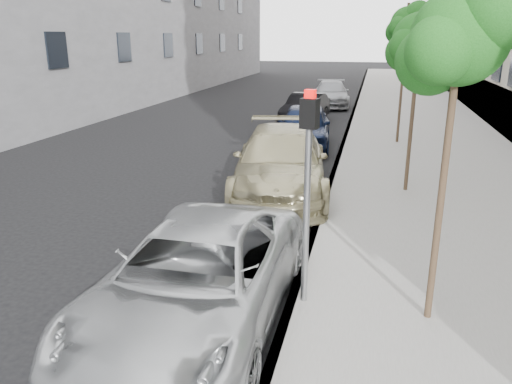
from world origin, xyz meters
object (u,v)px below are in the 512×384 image
(signal_pole, at_px, (308,175))
(sedan_blue, at_px, (304,126))
(minivan, at_px, (197,278))
(tree_near, at_px, (462,38))
(tree_far, at_px, (408,24))
(suv, at_px, (281,162))
(tree_mid, at_px, (420,40))
(sedan_rear, at_px, (331,94))
(sedan_black, at_px, (305,108))

(signal_pole, relative_size, sedan_blue, 0.68)
(minivan, bearing_deg, tree_near, 12.93)
(tree_far, relative_size, suv, 0.87)
(signal_pole, distance_m, suv, 6.16)
(tree_far, distance_m, suv, 8.65)
(minivan, bearing_deg, tree_far, 76.66)
(suv, bearing_deg, tree_far, 56.43)
(tree_mid, height_order, sedan_rear, tree_mid)
(tree_far, distance_m, minivan, 14.63)
(tree_far, xyz_separation_m, sedan_blue, (-3.51, -1.15, -3.69))
(tree_mid, bearing_deg, sedan_blue, 123.30)
(tree_mid, relative_size, sedan_rear, 0.92)
(tree_mid, distance_m, minivan, 8.61)
(signal_pole, bearing_deg, sedan_blue, 113.50)
(sedan_rear, bearing_deg, suv, -94.98)
(tree_near, bearing_deg, minivan, -167.33)
(signal_pole, bearing_deg, sedan_rear, 109.62)
(sedan_black, bearing_deg, tree_mid, -60.82)
(tree_mid, height_order, tree_far, tree_far)
(tree_mid, distance_m, suv, 4.60)
(tree_near, xyz_separation_m, suv, (-3.33, 5.90, -3.20))
(signal_pole, relative_size, sedan_black, 0.76)
(sedan_rear, bearing_deg, tree_near, -87.20)
(tree_mid, relative_size, signal_pole, 1.44)
(sedan_rear, bearing_deg, tree_mid, -84.07)
(tree_near, bearing_deg, sedan_rear, 98.50)
(tree_near, xyz_separation_m, signal_pole, (-1.87, 0.06, -1.90))
(minivan, xyz_separation_m, sedan_rear, (-0.22, 24.51, -0.01))
(suv, bearing_deg, signal_pole, -84.45)
(sedan_black, bearing_deg, sedan_rear, 91.79)
(sedan_black, bearing_deg, tree_far, -38.06)
(sedan_black, height_order, sedan_rear, sedan_rear)
(tree_near, distance_m, sedan_rear, 24.26)
(sedan_rear, bearing_deg, tree_far, -77.44)
(sedan_blue, height_order, sedan_black, sedan_blue)
(tree_far, bearing_deg, minivan, -103.60)
(signal_pole, height_order, minivan, signal_pole)
(tree_far, height_order, signal_pole, tree_far)
(tree_mid, height_order, sedan_blue, tree_mid)
(sedan_black, distance_m, sedan_rear, 6.42)
(signal_pole, relative_size, suv, 0.55)
(tree_far, xyz_separation_m, sedan_rear, (-3.55, 10.76, -3.76))
(signal_pole, relative_size, minivan, 0.60)
(sedan_black, bearing_deg, minivan, -79.21)
(tree_near, relative_size, sedan_black, 1.10)
(signal_pole, distance_m, minivan, 2.19)
(tree_far, xyz_separation_m, sedan_black, (-4.24, 4.38, -3.80))
(minivan, bearing_deg, tree_mid, 65.60)
(tree_mid, distance_m, sedan_blue, 7.14)
(minivan, relative_size, sedan_rear, 1.06)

